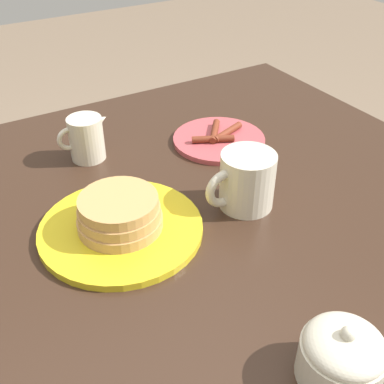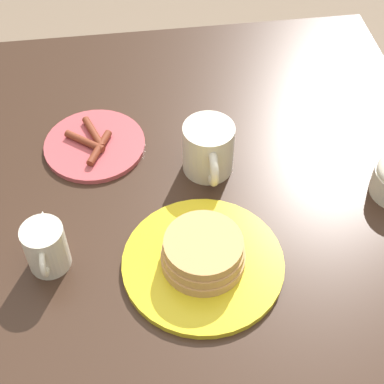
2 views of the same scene
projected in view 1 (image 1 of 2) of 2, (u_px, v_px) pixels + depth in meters
name	position (u px, v px, depth m)	size (l,w,h in m)	color
dining_table	(154.00, 276.00, 0.85)	(1.21, 0.95, 0.75)	#332116
pancake_plate	(121.00, 221.00, 0.74)	(0.26, 0.26, 0.07)	gold
side_plate_bacon	(219.00, 139.00, 0.99)	(0.19, 0.19, 0.02)	#B2474C
coffee_mug	(246.00, 180.00, 0.79)	(0.13, 0.09, 0.10)	beige
creamer_pitcher	(86.00, 137.00, 0.92)	(0.10, 0.07, 0.09)	beige
sugar_bowl	(342.00, 355.00, 0.53)	(0.10, 0.10, 0.08)	beige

